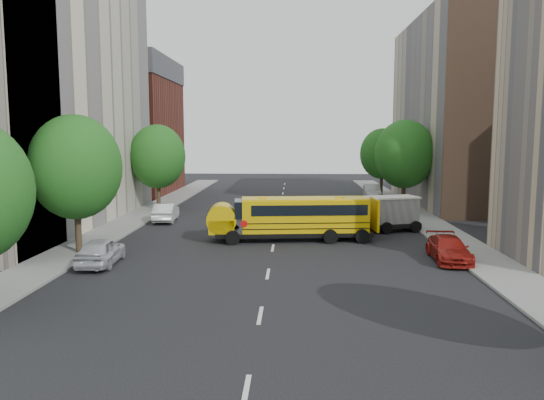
# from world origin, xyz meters

# --- Properties ---
(ground) EXTENTS (120.00, 120.00, 0.00)m
(ground) POSITION_xyz_m (0.00, 0.00, 0.00)
(ground) COLOR black
(ground) RESTS_ON ground
(sidewalk_left) EXTENTS (3.00, 80.00, 0.12)m
(sidewalk_left) POSITION_xyz_m (-11.50, 5.00, 0.06)
(sidewalk_left) COLOR slate
(sidewalk_left) RESTS_ON ground
(sidewalk_right) EXTENTS (3.00, 80.00, 0.12)m
(sidewalk_right) POSITION_xyz_m (11.50, 5.00, 0.06)
(sidewalk_right) COLOR slate
(sidewalk_right) RESTS_ON ground
(lane_markings) EXTENTS (0.15, 64.00, 0.01)m
(lane_markings) POSITION_xyz_m (0.00, 10.00, 0.01)
(lane_markings) COLOR silver
(lane_markings) RESTS_ON ground
(building_left_cream) EXTENTS (10.00, 26.00, 20.00)m
(building_left_cream) POSITION_xyz_m (-18.00, 6.00, 10.00)
(building_left_cream) COLOR beige
(building_left_cream) RESTS_ON ground
(building_left_redbrick) EXTENTS (10.00, 15.00, 13.00)m
(building_left_redbrick) POSITION_xyz_m (-18.00, 28.00, 6.50)
(building_left_redbrick) COLOR maroon
(building_left_redbrick) RESTS_ON ground
(building_right_far) EXTENTS (10.00, 22.00, 18.00)m
(building_right_far) POSITION_xyz_m (18.00, 20.00, 9.00)
(building_right_far) COLOR tan
(building_right_far) RESTS_ON ground
(building_right_sidewall) EXTENTS (10.10, 0.30, 18.00)m
(building_right_sidewall) POSITION_xyz_m (18.00, 9.00, 9.00)
(building_right_sidewall) COLOR brown
(building_right_sidewall) RESTS_ON ground
(street_tree_1) EXTENTS (5.12, 5.12, 7.90)m
(street_tree_1) POSITION_xyz_m (-11.00, -4.00, 4.95)
(street_tree_1) COLOR #38281C
(street_tree_1) RESTS_ON ground
(street_tree_2) EXTENTS (4.99, 4.99, 7.71)m
(street_tree_2) POSITION_xyz_m (-11.00, 14.00, 4.83)
(street_tree_2) COLOR #38281C
(street_tree_2) RESTS_ON ground
(street_tree_4) EXTENTS (5.25, 5.25, 8.10)m
(street_tree_4) POSITION_xyz_m (11.00, 14.00, 5.08)
(street_tree_4) COLOR #38281C
(street_tree_4) RESTS_ON ground
(street_tree_5) EXTENTS (4.86, 4.86, 7.51)m
(street_tree_5) POSITION_xyz_m (11.00, 26.00, 4.70)
(street_tree_5) COLOR #38281C
(street_tree_5) RESTS_ON ground
(school_bus) EXTENTS (10.17, 3.29, 2.82)m
(school_bus) POSITION_xyz_m (1.16, 0.44, 1.57)
(school_bus) COLOR black
(school_bus) RESTS_ON ground
(safari_truck) EXTENTS (6.07, 3.54, 2.46)m
(safari_truck) POSITION_xyz_m (7.23, 3.82, 1.30)
(safari_truck) COLOR black
(safari_truck) RESTS_ON ground
(parked_car_0) EXTENTS (1.95, 4.38, 1.46)m
(parked_car_0) POSITION_xyz_m (-8.80, -6.52, 0.73)
(parked_car_0) COLOR silver
(parked_car_0) RESTS_ON ground
(parked_car_1) EXTENTS (1.88, 4.48, 1.44)m
(parked_car_1) POSITION_xyz_m (-8.80, 7.64, 0.72)
(parked_car_1) COLOR silver
(parked_car_1) RESTS_ON ground
(parked_car_3) EXTENTS (2.04, 4.60, 1.31)m
(parked_car_3) POSITION_xyz_m (9.60, -4.89, 0.66)
(parked_car_3) COLOR maroon
(parked_car_3) RESTS_ON ground
(parked_car_4) EXTENTS (1.82, 4.37, 1.48)m
(parked_car_4) POSITION_xyz_m (8.80, 11.53, 0.74)
(parked_car_4) COLOR #3B355D
(parked_car_4) RESTS_ON ground
(parked_car_5) EXTENTS (1.88, 4.74, 1.53)m
(parked_car_5) POSITION_xyz_m (9.60, 23.35, 0.77)
(parked_car_5) COLOR #989994
(parked_car_5) RESTS_ON ground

